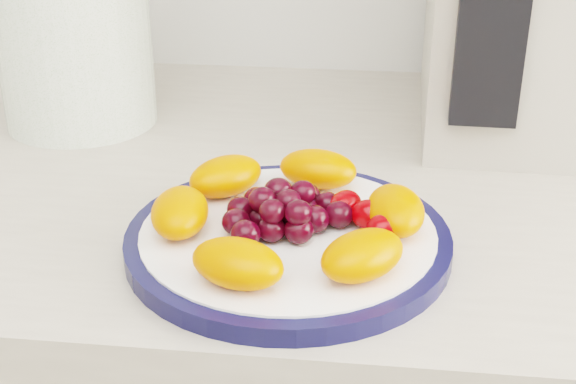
# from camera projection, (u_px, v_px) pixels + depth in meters

# --- Properties ---
(plate_rim) EXTENTS (0.25, 0.25, 0.01)m
(plate_rim) POSITION_uv_depth(u_px,v_px,m) (288.00, 241.00, 0.63)
(plate_rim) COLOR #0E1035
(plate_rim) RESTS_ON counter
(plate_face) EXTENTS (0.23, 0.23, 0.02)m
(plate_face) POSITION_uv_depth(u_px,v_px,m) (288.00, 240.00, 0.62)
(plate_face) COLOR white
(plate_face) RESTS_ON counter
(canister) EXTENTS (0.18, 0.18, 0.19)m
(canister) POSITION_uv_depth(u_px,v_px,m) (74.00, 35.00, 0.83)
(canister) COLOR #3A691F
(canister) RESTS_ON counter
(fruit_plate) EXTENTS (0.22, 0.22, 0.04)m
(fruit_plate) POSITION_uv_depth(u_px,v_px,m) (293.00, 211.00, 0.62)
(fruit_plate) COLOR #F24F00
(fruit_plate) RESTS_ON plate_face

